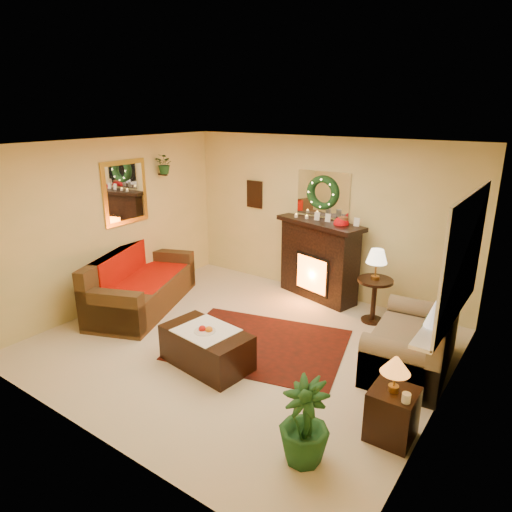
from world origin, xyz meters
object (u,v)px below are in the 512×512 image
Objects in this scene: side_table_round at (374,301)px; end_table_square at (392,413)px; fireplace at (319,265)px; coffee_table at (207,349)px; loveseat at (412,336)px; sofa at (142,281)px.

end_table_square is at bearing -64.78° from side_table_round.
fireplace is 3.46m from end_table_square.
coffee_table is at bearing -77.65° from fireplace.
loveseat is 2.24× the size of side_table_round.
side_table_round reaches higher than end_table_square.
side_table_round is at bearing 115.22° from end_table_square.
sofa is 1.42× the size of loveseat.
fireplace is 2.71m from coffee_table.
sofa is 3.18× the size of side_table_round.
fireplace is 2.35m from loveseat.
sofa is at bearing 166.57° from coffee_table.
fireplace is 2.61× the size of end_table_square.
end_table_square is 2.30m from coffee_table.
sofa is at bearing -121.75° from fireplace.
end_table_square reaches higher than coffee_table.
end_table_square is at bearing -85.20° from loveseat.
fireplace is 1.22× the size of coffee_table.
end_table_square is at bearing 7.75° from coffee_table.
sofa is 4.11× the size of end_table_square.
fireplace reaches higher than side_table_round.
loveseat is at bearing -48.34° from side_table_round.
fireplace reaches higher than coffee_table.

